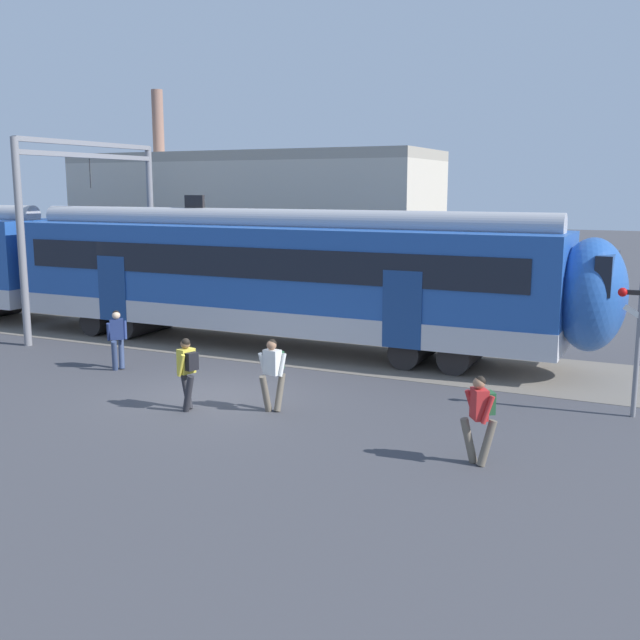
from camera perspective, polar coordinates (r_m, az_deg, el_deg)
The scene contains 10 objects.
ground_plane at distance 18.24m, azimuth -7.89°, elevation -5.84°, with size 160.00×160.00×0.00m, color #424247.
track_bed at distance 30.66m, azimuth -22.08°, elevation -0.00°, with size 80.00×4.40×0.01m, color slate.
commuter_train at distance 28.58m, azimuth -19.02°, elevation 4.06°, with size 38.05×3.07×4.73m.
pedestrian_navy at distance 21.30m, azimuth -15.20°, elevation -1.07°, with size 0.51×0.70×1.67m.
pedestrian_yellow at distance 17.05m, azimuth -10.08°, elevation -3.60°, with size 0.61×0.62×1.67m.
pedestrian_white at distance 16.75m, azimuth -3.60°, elevation -3.70°, with size 0.59×0.62×1.67m.
pedestrian_red at distance 13.85m, azimuth 12.11°, elevation -6.87°, with size 0.71×0.51×1.67m.
catenary_gantry at distance 27.43m, azimuth -17.00°, elevation 8.25°, with size 0.24×6.64×6.53m.
crossing_signal at distance 17.49m, azimuth 23.15°, elevation -0.50°, with size 0.96×0.22×3.00m.
background_building at distance 32.14m, azimuth -5.29°, elevation 6.87°, with size 15.61×5.00×9.20m.
Camera 1 is at (9.77, -14.58, 4.97)m, focal length 42.00 mm.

